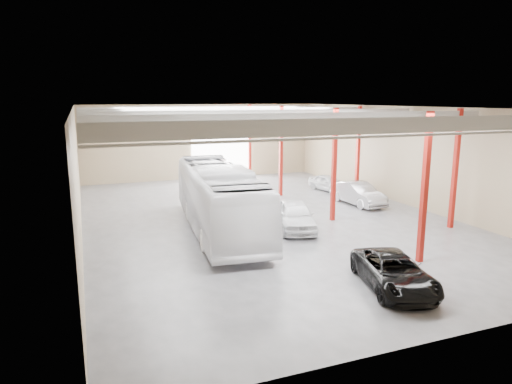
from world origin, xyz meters
TOP-DOWN VIEW (x-y plane):
  - depot_shell at (0.13, 0.48)m, footprint 22.12×32.12m
  - coach_bus at (-3.50, -1.55)m, footprint 4.57×13.96m
  - black_sedan at (0.68, -12.12)m, footprint 3.48×5.39m
  - car_row_a at (0.69, -3.00)m, footprint 3.27×5.28m
  - car_row_b at (-2.00, 2.20)m, footprint 2.62×4.79m
  - car_row_c at (-0.22, 9.00)m, footprint 3.93×6.34m
  - car_right_near at (7.74, 1.11)m, footprint 1.91×4.96m
  - car_right_far at (8.30, 6.31)m, footprint 2.30×4.11m

SIDE VIEW (x-z plane):
  - car_right_far at x=8.30m, z-range 0.00..1.32m
  - black_sedan at x=0.68m, z-range 0.00..1.38m
  - car_row_b at x=-2.00m, z-range 0.00..1.50m
  - car_right_near at x=7.74m, z-range 0.00..1.61m
  - car_row_a at x=0.69m, z-range 0.00..1.68m
  - car_row_c at x=-0.22m, z-range 0.00..1.71m
  - coach_bus at x=-3.50m, z-range 0.00..3.82m
  - depot_shell at x=0.13m, z-range 1.44..8.51m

